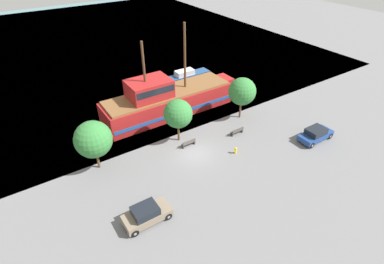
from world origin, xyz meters
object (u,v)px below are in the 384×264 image
moored_boat_dockside (187,76)px  fire_hydrant (236,150)px  parked_car_curb_mid (316,134)px  pirate_ship (167,100)px  bench_promenade_west (189,143)px  bench_promenade_east (237,131)px  parked_car_curb_front (147,214)px

moored_boat_dockside → fire_hydrant: 19.49m
parked_car_curb_mid → pirate_ship: bearing=127.3°
parked_car_curb_mid → bench_promenade_west: (-12.57, 6.81, -0.32)m
pirate_ship → parked_car_curb_mid: 18.14m
parked_car_curb_mid → fire_hydrant: bearing=161.6°
moored_boat_dockside → bench_promenade_east: bearing=-101.6°
moored_boat_dockside → fire_hydrant: bearing=-107.2°
pirate_ship → parked_car_curb_front: bearing=-124.9°
pirate_ship → parked_car_curb_mid: bearing=-52.7°
bench_promenade_east → parked_car_curb_mid: bearing=-40.5°
pirate_ship → bench_promenade_west: 7.90m
parked_car_curb_mid → fire_hydrant: (-9.10, 3.02, -0.34)m
parked_car_curb_mid → bench_promenade_west: 14.30m
moored_boat_dockside → parked_car_curb_mid: bearing=-81.2°
fire_hydrant → bench_promenade_east: bench_promenade_east is taller
fire_hydrant → bench_promenade_west: bearing=132.5°
parked_car_curb_mid → bench_promenade_east: 8.72m
parked_car_curb_front → parked_car_curb_mid: bearing=-0.4°
parked_car_curb_mid → bench_promenade_east: bearing=139.5°
bench_promenade_east → bench_promenade_west: (-5.95, 1.16, -0.00)m
moored_boat_dockside → bench_promenade_west: size_ratio=4.70×
parked_car_curb_front → pirate_ship: bearing=55.1°
fire_hydrant → bench_promenade_west: bench_promenade_west is taller
pirate_ship → bench_promenade_east: bearing=-63.6°
fire_hydrant → parked_car_curb_mid: bearing=-18.4°
moored_boat_dockside → bench_promenade_west: bearing=-121.9°
moored_boat_dockside → fire_hydrant: (-5.76, -18.62, -0.22)m
pirate_ship → fire_hydrant: bearing=-80.7°
bench_promenade_east → bench_promenade_west: same height
parked_car_curb_front → fire_hydrant: (11.82, 2.89, -0.36)m
moored_boat_dockside → bench_promenade_east: (-3.28, -15.99, -0.19)m
moored_boat_dockside → parked_car_curb_mid: 21.90m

